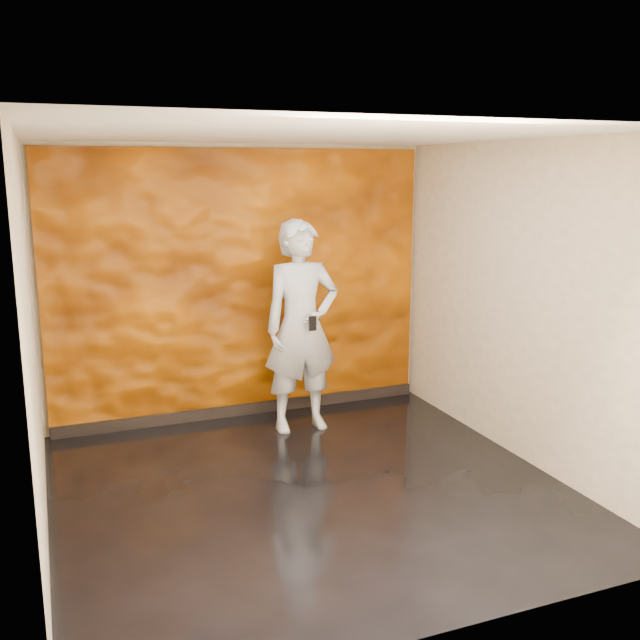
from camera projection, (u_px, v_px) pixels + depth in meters
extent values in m
cube|color=black|center=(310.00, 489.00, 5.81)|extent=(4.00, 4.00, 0.01)
cube|color=tan|center=(241.00, 283.00, 7.33)|extent=(4.00, 0.02, 2.80)
cube|color=tan|center=(445.00, 396.00, 3.69)|extent=(4.00, 0.02, 2.80)
cube|color=tan|center=(31.00, 344.00, 4.80)|extent=(0.02, 4.00, 2.80)
cube|color=tan|center=(523.00, 303.00, 6.23)|extent=(0.02, 4.00, 2.80)
cube|color=white|center=(308.00, 134.00, 5.22)|extent=(4.00, 4.00, 0.01)
cube|color=#C86201|center=(242.00, 285.00, 7.30)|extent=(3.90, 0.06, 2.75)
cube|color=black|center=(246.00, 409.00, 7.54)|extent=(3.90, 0.04, 0.12)
imported|color=#92959F|center=(302.00, 327.00, 6.96)|extent=(0.77, 0.51, 2.08)
cube|color=black|center=(313.00, 323.00, 6.71)|extent=(0.08, 0.02, 0.14)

